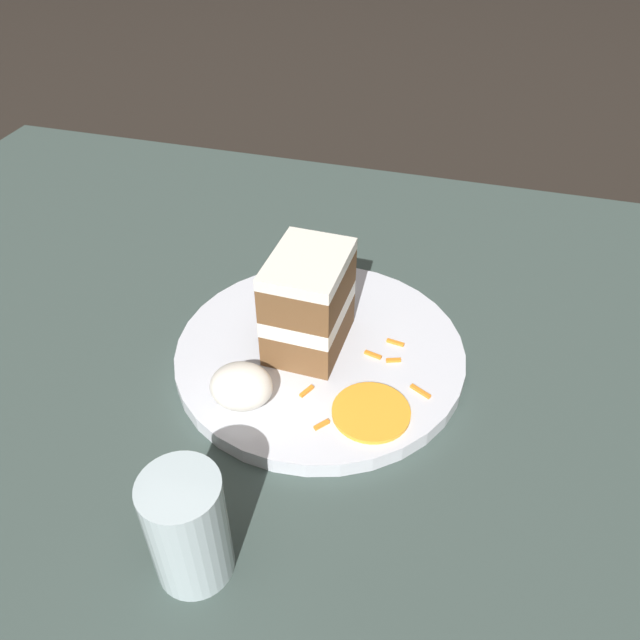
# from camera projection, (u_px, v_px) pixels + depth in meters

# --- Properties ---
(ground_plane) EXTENTS (6.00, 6.00, 0.00)m
(ground_plane) POSITION_uv_depth(u_px,v_px,m) (294.00, 405.00, 0.65)
(ground_plane) COLOR black
(ground_plane) RESTS_ON ground
(dining_table) EXTENTS (1.36, 1.01, 0.02)m
(dining_table) POSITION_uv_depth(u_px,v_px,m) (294.00, 398.00, 0.64)
(dining_table) COLOR #384742
(dining_table) RESTS_ON ground
(plate) EXTENTS (0.30, 0.30, 0.02)m
(plate) POSITION_uv_depth(u_px,v_px,m) (320.00, 353.00, 0.66)
(plate) COLOR silver
(plate) RESTS_ON dining_table
(cake_slice) EXTENTS (0.08, 0.10, 0.11)m
(cake_slice) POSITION_uv_depth(u_px,v_px,m) (310.00, 303.00, 0.63)
(cake_slice) COLOR brown
(cake_slice) RESTS_ON plate
(cream_dollop) EXTENTS (0.06, 0.05, 0.04)m
(cream_dollop) POSITION_uv_depth(u_px,v_px,m) (241.00, 386.00, 0.59)
(cream_dollop) COLOR white
(cream_dollop) RESTS_ON plate
(orange_garnish) EXTENTS (0.07, 0.07, 0.00)m
(orange_garnish) POSITION_uv_depth(u_px,v_px,m) (371.00, 412.00, 0.59)
(orange_garnish) COLOR orange
(orange_garnish) RESTS_ON plate
(carrot_shreds_scatter) EXTENTS (0.12, 0.21, 0.00)m
(carrot_shreds_scatter) POSITION_uv_depth(u_px,v_px,m) (370.00, 365.00, 0.63)
(carrot_shreds_scatter) COLOR orange
(carrot_shreds_scatter) RESTS_ON plate
(drinking_glass) EXTENTS (0.06, 0.06, 0.10)m
(drinking_glass) POSITION_uv_depth(u_px,v_px,m) (189.00, 533.00, 0.46)
(drinking_glass) COLOR silver
(drinking_glass) RESTS_ON dining_table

